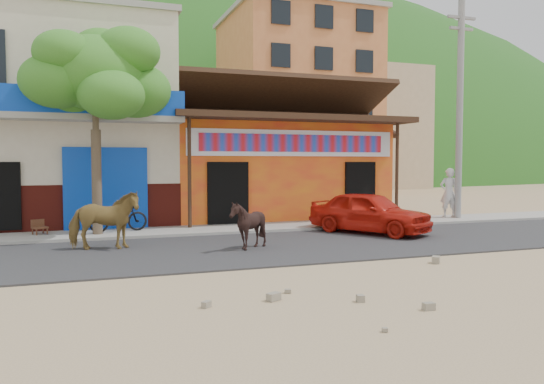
{
  "coord_description": "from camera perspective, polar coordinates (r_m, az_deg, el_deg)",
  "views": [
    {
      "loc": [
        -4.98,
        -10.21,
        2.19
      ],
      "look_at": [
        -0.25,
        3.0,
        1.4
      ],
      "focal_mm": 35.0,
      "sensor_mm": 36.0,
      "label": 1
    }
  ],
  "objects": [
    {
      "name": "tree",
      "position": [
        16.04,
        -18.43,
        6.38
      ],
      "size": [
        3.0,
        3.0,
        6.0
      ],
      "primitive_type": null,
      "color": "#2D721E",
      "rests_on": "sidewalk"
    },
    {
      "name": "pedestrian",
      "position": [
        21.02,
        18.48,
        -0.07
      ],
      "size": [
        0.77,
        0.62,
        1.85
      ],
      "primitive_type": "imported",
      "rotation": [
        0.0,
        0.0,
        2.84
      ],
      "color": "silver",
      "rests_on": "sidewalk"
    },
    {
      "name": "ground",
      "position": [
        11.57,
        6.25,
        -7.71
      ],
      "size": [
        120.0,
        120.0,
        0.0
      ],
      "primitive_type": "plane",
      "color": "#9E825B",
      "rests_on": "ground"
    },
    {
      "name": "cafe_building",
      "position": [
        20.26,
        -21.29,
        6.72
      ],
      "size": [
        7.0,
        6.0,
        7.0
      ],
      "primitive_type": "cube",
      "color": "beige",
      "rests_on": "ground"
    },
    {
      "name": "sidewalk",
      "position": [
        17.09,
        -2.61,
        -3.94
      ],
      "size": [
        60.0,
        2.0,
        0.12
      ],
      "primitive_type": "cube",
      "color": "gray",
      "rests_on": "ground"
    },
    {
      "name": "utility_pole",
      "position": [
        20.98,
        19.54,
        8.32
      ],
      "size": [
        0.24,
        0.24,
        8.0
      ],
      "primitive_type": "cylinder",
      "color": "gray",
      "rests_on": "sidewalk"
    },
    {
      "name": "cow_dark",
      "position": [
        13.09,
        -2.59,
        -3.56
      ],
      "size": [
        1.18,
        1.07,
        1.21
      ],
      "primitive_type": "imported",
      "rotation": [
        0.0,
        0.0,
        -1.66
      ],
      "color": "black",
      "rests_on": "road"
    },
    {
      "name": "cow_tan",
      "position": [
        13.66,
        -17.63,
        -2.93
      ],
      "size": [
        1.8,
        1.0,
        1.44
      ],
      "primitive_type": "imported",
      "rotation": [
        0.0,
        0.0,
        1.44
      ],
      "color": "olive",
      "rests_on": "road"
    },
    {
      "name": "apartment_front",
      "position": [
        37.15,
        2.54,
        9.12
      ],
      "size": [
        9.0,
        9.0,
        12.0
      ],
      "primitive_type": "cube",
      "color": "#CC723F",
      "rests_on": "ground"
    },
    {
      "name": "scooter",
      "position": [
        16.45,
        -16.21,
        -2.57
      ],
      "size": [
        1.76,
        0.81,
        0.89
      ],
      "primitive_type": "imported",
      "rotation": [
        0.0,
        0.0,
        1.7
      ],
      "color": "black",
      "rests_on": "sidewalk"
    },
    {
      "name": "red_car",
      "position": [
        16.34,
        10.44,
        -2.15
      ],
      "size": [
        3.18,
        3.97,
        1.27
      ],
      "primitive_type": "imported",
      "rotation": [
        0.0,
        0.0,
        0.53
      ],
      "color": "red",
      "rests_on": "road"
    },
    {
      "name": "hillside",
      "position": [
        80.96,
        -16.3,
        10.07
      ],
      "size": [
        100.0,
        40.0,
        24.0
      ],
      "primitive_type": "ellipsoid",
      "color": "#194C14",
      "rests_on": "ground"
    },
    {
      "name": "dance_club",
      "position": [
        21.38,
        -0.65,
        2.18
      ],
      "size": [
        8.0,
        6.0,
        3.6
      ],
      "primitive_type": "cube",
      "color": "orange",
      "rests_on": "ground"
    },
    {
      "name": "cafe_chair_right",
      "position": [
        16.58,
        -23.72,
        -2.83
      ],
      "size": [
        0.5,
        0.5,
        0.8
      ],
      "primitive_type": null,
      "rotation": [
        0.0,
        0.0,
        0.44
      ],
      "color": "#52281B",
      "rests_on": "sidewalk"
    },
    {
      "name": "road",
      "position": [
        13.82,
        1.68,
        -5.81
      ],
      "size": [
        60.0,
        5.0,
        0.04
      ],
      "primitive_type": "cube",
      "color": "#28282B",
      "rests_on": "ground"
    },
    {
      "name": "apartment_rear",
      "position": [
        46.4,
        10.09,
        6.66
      ],
      "size": [
        8.0,
        8.0,
        10.0
      ],
      "primitive_type": "cube",
      "color": "tan",
      "rests_on": "ground"
    }
  ]
}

